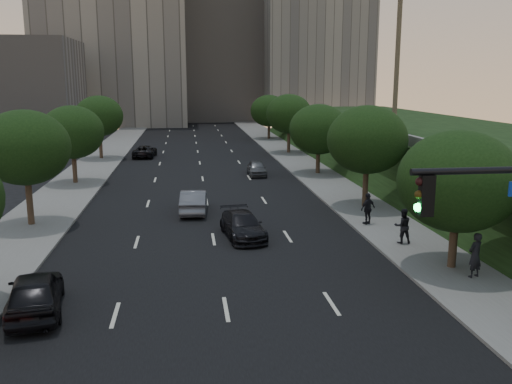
{
  "coord_description": "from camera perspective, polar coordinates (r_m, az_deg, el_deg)",
  "views": [
    {
      "loc": [
        -1.29,
        -13.66,
        8.33
      ],
      "look_at": [
        1.62,
        8.88,
        3.6
      ],
      "focal_mm": 38.0,
      "sensor_mm": 36.0,
      "label": 1
    }
  ],
  "objects": [
    {
      "name": "tree_left_c",
      "position": [
        45.74,
        -18.79,
        5.97
      ],
      "size": [
        5.0,
        5.0,
        6.34
      ],
      "color": "#38281C",
      "rests_on": "ground"
    },
    {
      "name": "office_block_filler",
      "position": [
        87.24,
        -24.19,
        9.88
      ],
      "size": [
        18.0,
        16.0,
        14.0
      ],
      "primitive_type": "cube",
      "color": "gray",
      "rests_on": "ground"
    },
    {
      "name": "sidewalk_left",
      "position": [
        45.32,
        -18.62,
        0.65
      ],
      "size": [
        4.5,
        140.0,
        0.15
      ],
      "primitive_type": "cube",
      "color": "slate",
      "rests_on": "ground"
    },
    {
      "name": "ground",
      "position": [
        16.05,
        -1.77,
        -19.52
      ],
      "size": [
        160.0,
        160.0,
        0.0
      ],
      "primitive_type": "plane",
      "color": "black",
      "rests_on": "ground"
    },
    {
      "name": "tree_right_a",
      "position": [
        24.94,
        20.48,
        1.06
      ],
      "size": [
        5.2,
        5.2,
        6.24
      ],
      "color": "#38281C",
      "rests_on": "ground"
    },
    {
      "name": "sedan_far_right",
      "position": [
        47.82,
        0.06,
        2.53
      ],
      "size": [
        1.62,
        3.87,
        1.31
      ],
      "primitive_type": "imported",
      "rotation": [
        0.0,
        0.0,
        -0.02
      ],
      "color": "#4E5054",
      "rests_on": "ground"
    },
    {
      "name": "office_block_mid",
      "position": [
        115.98,
        -3.86,
        14.05
      ],
      "size": [
        22.0,
        18.0,
        26.0
      ],
      "primitive_type": "cube",
      "color": "gray",
      "rests_on": "ground"
    },
    {
      "name": "tree_right_b",
      "position": [
        35.8,
        11.63,
        5.41
      ],
      "size": [
        5.2,
        5.2,
        6.74
      ],
      "color": "#38281C",
      "rests_on": "ground"
    },
    {
      "name": "office_block_right",
      "position": [
        112.95,
        5.86,
        16.62
      ],
      "size": [
        20.0,
        22.0,
        36.0
      ],
      "primitive_type": "cube",
      "color": "gray",
      "rests_on": "ground"
    },
    {
      "name": "tree_right_e",
      "position": [
        76.66,
        1.37,
        8.54
      ],
      "size": [
        5.2,
        5.2,
        6.24
      ],
      "color": "#38281C",
      "rests_on": "ground"
    },
    {
      "name": "office_block_left",
      "position": [
        106.69,
        -14.72,
        15.52
      ],
      "size": [
        26.0,
        20.0,
        32.0
      ],
      "primitive_type": "cube",
      "color": "gray",
      "rests_on": "ground"
    },
    {
      "name": "sidewalk_right",
      "position": [
        45.9,
        7.33,
        1.31
      ],
      "size": [
        4.5,
        140.0,
        0.15
      ],
      "primitive_type": "cube",
      "color": "slate",
      "rests_on": "ground"
    },
    {
      "name": "tree_left_d",
      "position": [
        59.46,
        -16.2,
        7.69
      ],
      "size": [
        5.0,
        5.0,
        6.71
      ],
      "color": "#38281C",
      "rests_on": "ground"
    },
    {
      "name": "embankment",
      "position": [
        48.14,
        21.7,
        3.38
      ],
      "size": [
        18.0,
        90.0,
        4.0
      ],
      "primitive_type": "cube",
      "color": "black",
      "rests_on": "ground"
    },
    {
      "name": "sedan_near_left",
      "position": [
        21.43,
        -22.24,
        -9.76
      ],
      "size": [
        2.64,
        4.89,
        1.58
      ],
      "primitive_type": "imported",
      "rotation": [
        0.0,
        0.0,
        3.32
      ],
      "color": "black",
      "rests_on": "ground"
    },
    {
      "name": "tree_right_c",
      "position": [
        48.27,
        6.61,
        6.57
      ],
      "size": [
        5.2,
        5.2,
        6.24
      ],
      "color": "#38281C",
      "rests_on": "ground"
    },
    {
      "name": "sedan_far_left",
      "position": [
        60.32,
        -11.62,
        4.22
      ],
      "size": [
        2.56,
        4.89,
        1.31
      ],
      "primitive_type": "imported",
      "rotation": [
        0.0,
        0.0,
        3.06
      ],
      "color": "black",
      "rests_on": "ground"
    },
    {
      "name": "pedestrian_c",
      "position": [
        31.76,
        11.69,
        -1.72
      ],
      "size": [
        1.15,
        0.88,
        1.81
      ],
      "primitive_type": "imported",
      "rotation": [
        0.0,
        0.0,
        3.62
      ],
      "color": "black",
      "rests_on": "sidewalk_right"
    },
    {
      "name": "tree_left_b",
      "position": [
        33.13,
        -23.15,
        4.31
      ],
      "size": [
        5.0,
        5.0,
        6.71
      ],
      "color": "#38281C",
      "rests_on": "ground"
    },
    {
      "name": "pedestrian_b",
      "position": [
        28.51,
        15.18,
        -3.46
      ],
      "size": [
        0.9,
        0.71,
        1.79
      ],
      "primitive_type": "imported",
      "rotation": [
        0.0,
        0.0,
        3.1
      ],
      "color": "black",
      "rests_on": "sidewalk_right"
    },
    {
      "name": "tree_right_d",
      "position": [
        61.87,
        3.49,
        8.21
      ],
      "size": [
        5.2,
        5.2,
        6.74
      ],
      "color": "#38281C",
      "rests_on": "ground"
    },
    {
      "name": "parapet_wall",
      "position": [
        44.38,
        12.22,
        6.36
      ],
      "size": [
        0.35,
        90.0,
        0.7
      ],
      "primitive_type": "cube",
      "color": "slate",
      "rests_on": "embankment"
    },
    {
      "name": "road_surface",
      "position": [
        44.46,
        -5.56,
        0.92
      ],
      "size": [
        16.0,
        140.0,
        0.02
      ],
      "primitive_type": "cube",
      "color": "black",
      "rests_on": "ground"
    },
    {
      "name": "sedan_near_right",
      "position": [
        29.04,
        -1.41,
        -3.54
      ],
      "size": [
        2.46,
        4.82,
        1.34
      ],
      "primitive_type": "imported",
      "rotation": [
        0.0,
        0.0,
        0.13
      ],
      "color": "black",
      "rests_on": "ground"
    },
    {
      "name": "pedestrian_a",
      "position": [
        24.61,
        22.06,
        -6.18
      ],
      "size": [
        0.82,
        0.69,
        1.93
      ],
      "primitive_type": "imported",
      "rotation": [
        0.0,
        0.0,
        3.53
      ],
      "color": "black",
      "rests_on": "sidewalk_right"
    },
    {
      "name": "sedan_mid_left",
      "position": [
        34.64,
        -6.57,
        -0.97
      ],
      "size": [
        1.85,
        4.61,
        1.49
      ],
      "primitive_type": "imported",
      "rotation": [
        0.0,
        0.0,
        3.08
      ],
      "color": "slate",
      "rests_on": "ground"
    }
  ]
}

